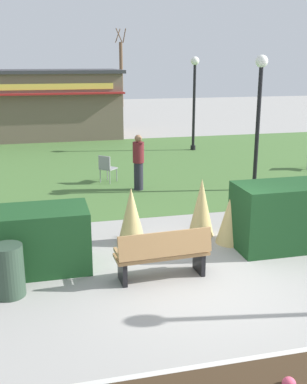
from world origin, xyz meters
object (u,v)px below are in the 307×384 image
person_strolling (138,162)px  lamppost_far (194,92)px  trash_bin (8,271)px  cafe_chair_east (107,167)px  tree_left_bg (121,73)px  lamppost_mid (259,107)px  park_bench (163,254)px  parked_car_west_slot (15,109)px  food_kiosk (22,104)px

person_strolling → lamppost_far: bearing=71.5°
trash_bin → cafe_chair_east: (2.65, 7.06, 0.08)m
cafe_chair_east → tree_left_bg: tree_left_bg is taller
lamppost_mid → lamppost_far: bearing=87.8°
trash_bin → park_bench: bearing=-0.2°
lamppost_mid → tree_left_bg: bearing=88.7°
cafe_chair_east → parked_car_west_slot: size_ratio=0.21×
food_kiosk → person_strolling: 11.75m
lamppost_mid → parked_car_west_slot: (-7.84, 20.03, -1.87)m
cafe_chair_east → parked_car_west_slot: bearing=101.2°
cafe_chair_east → person_strolling: (0.82, -1.10, 0.33)m
tree_left_bg → trash_bin: bearing=-103.2°
lamppost_mid → food_kiosk: size_ratio=0.40×
food_kiosk → tree_left_bg: 16.75m
food_kiosk → cafe_chair_east: bearing=-74.5°
park_bench → lamppost_far: bearing=69.2°
parked_car_west_slot → tree_left_bg: (8.44, 6.82, 2.15)m
lamppost_mid → lamppost_far: same height
trash_bin → tree_left_bg: 32.93m
park_bench → trash_bin: bearing=179.8°
park_bench → tree_left_bg: size_ratio=0.27×
parked_car_west_slot → trash_bin: bearing=-87.8°
food_kiosk → person_strolling: (3.61, -11.15, -0.83)m
lamppost_mid → food_kiosk: lamppost_mid is taller
parked_car_west_slot → tree_left_bg: 11.06m
trash_bin → parked_car_west_slot: 25.18m
trash_bin → person_strolling: person_strolling is taller
cafe_chair_east → park_bench: bearing=-90.0°
park_bench → food_kiosk: size_ratio=0.17×
park_bench → lamppost_mid: lamppost_mid is taller
lamppost_mid → tree_left_bg: (0.60, 26.85, 0.28)m
cafe_chair_east → tree_left_bg: size_ratio=0.14×
person_strolling → tree_left_bg: size_ratio=0.27×
trash_bin → tree_left_bg: bearing=76.8°
lamppost_far → parked_car_west_slot: 15.73m
lamppost_far → food_kiosk: size_ratio=0.40×
lamppost_far → person_strolling: bearing=-122.2°
lamppost_mid → cafe_chair_east: lamppost_mid is taller
cafe_chair_east → person_strolling: person_strolling is taller
park_bench → tree_left_bg: tree_left_bg is taller
person_strolling → park_bench: bearing=-84.0°
person_strolling → parked_car_west_slot: size_ratio=0.40×
lamppost_far → food_kiosk: 9.06m
person_strolling → lamppost_mid: bearing=0.0°
trash_bin → person_strolling: bearing=59.8°
park_bench → cafe_chair_east: bearing=90.0°
parked_car_west_slot → person_strolling: bearing=-77.1°
cafe_chair_east → person_strolling: size_ratio=0.53×
parked_car_west_slot → cafe_chair_east: bearing=-78.8°
food_kiosk → parked_car_west_slot: (-0.80, 8.05, -1.05)m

